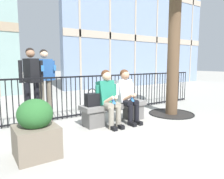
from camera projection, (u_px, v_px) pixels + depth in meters
ground_plane at (114, 122)px, 4.76m from camera, size 60.00×60.00×0.00m
stone_bench at (114, 111)px, 4.72m from camera, size 1.60×0.44×0.45m
seated_person_with_phone at (108, 96)px, 4.43m from camera, size 0.52×0.66×1.21m
seated_person_companion at (127, 94)px, 4.71m from camera, size 0.52×0.66×1.21m
handbag_on_bench at (92, 99)px, 4.35m from camera, size 0.28×0.18×0.38m
bystander_at_railing at (32, 78)px, 4.87m from camera, size 0.55×0.42×1.71m
bystander_further_back at (45, 77)px, 5.42m from camera, size 0.55×0.27×1.71m
plaza_railing at (95, 95)px, 5.45m from camera, size 7.57×0.04×1.04m
planter at (36, 130)px, 2.98m from camera, size 0.59×0.59×0.85m
building_facade_right at (145, 10)px, 12.38m from camera, size 10.50×0.43×9.00m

